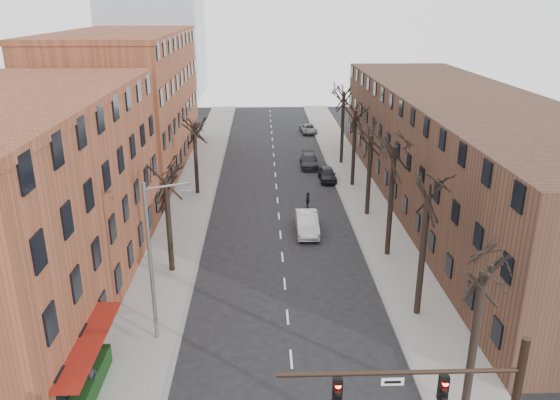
{
  "coord_description": "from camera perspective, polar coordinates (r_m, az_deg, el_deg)",
  "views": [
    {
      "loc": [
        -1.37,
        -15.55,
        17.29
      ],
      "look_at": [
        -0.14,
        21.04,
        4.0
      ],
      "focal_mm": 35.0,
      "sensor_mm": 36.0,
      "label": 1
    }
  ],
  "objects": [
    {
      "name": "sidewalk_left",
      "position": [
        53.82,
        -8.9,
        1.05
      ],
      "size": [
        4.0,
        90.0,
        0.15
      ],
      "primitive_type": "cube",
      "color": "gray",
      "rests_on": "ground"
    },
    {
      "name": "tree_right_c",
      "position": [
        40.54,
        11.1,
        -5.7
      ],
      "size": [
        5.2,
        5.2,
        11.6
      ],
      "primitive_type": null,
      "color": "black",
      "rests_on": "ground"
    },
    {
      "name": "building_left_near",
      "position": [
        35.71,
        -26.0,
        -0.58
      ],
      "size": [
        12.0,
        26.0,
        12.0
      ],
      "primitive_type": "cube",
      "color": "brown",
      "rests_on": "ground"
    },
    {
      "name": "silver_sedan",
      "position": [
        43.36,
        2.85,
        -2.43
      ],
      "size": [
        1.72,
        4.86,
        1.6
      ],
      "primitive_type": "imported",
      "rotation": [
        0.0,
        0.0,
        -0.01
      ],
      "color": "#AEB0B6",
      "rests_on": "ground"
    },
    {
      "name": "parked_car_far",
      "position": [
        77.17,
        2.99,
        7.44
      ],
      "size": [
        2.41,
        4.54,
        1.21
      ],
      "primitive_type": "imported",
      "rotation": [
        0.0,
        0.0,
        0.09
      ],
      "color": "slate",
      "rests_on": "ground"
    },
    {
      "name": "pedestrian_crossing",
      "position": [
        48.17,
        2.93,
        -0.1
      ],
      "size": [
        0.45,
        0.96,
        1.6
      ],
      "primitive_type": "imported",
      "rotation": [
        0.0,
        0.0,
        1.5
      ],
      "color": "black",
      "rests_on": "ground"
    },
    {
      "name": "building_right",
      "position": [
        50.28,
        18.41,
        4.77
      ],
      "size": [
        12.0,
        50.0,
        10.0
      ],
      "primitive_type": "cube",
      "color": "#493022",
      "rests_on": "ground"
    },
    {
      "name": "tree_right_f",
      "position": [
        62.66,
        6.39,
        3.81
      ],
      "size": [
        5.2,
        5.2,
        11.6
      ],
      "primitive_type": null,
      "color": "black",
      "rests_on": "ground"
    },
    {
      "name": "parked_car_mid",
      "position": [
        60.9,
        3.05,
        4.09
      ],
      "size": [
        1.97,
        4.69,
        1.35
      ],
      "primitive_type": "imported",
      "rotation": [
        0.0,
        0.0,
        -0.02
      ],
      "color": "#202229",
      "rests_on": "ground"
    },
    {
      "name": "tree_left_b",
      "position": [
        52.85,
        -8.59,
        0.62
      ],
      "size": [
        5.2,
        5.2,
        9.5
      ],
      "primitive_type": null,
      "color": "black",
      "rests_on": "ground"
    },
    {
      "name": "awning_left",
      "position": [
        28.78,
        -18.67,
        -18.22
      ],
      "size": [
        1.2,
        7.0,
        0.15
      ],
      "primitive_type": "cube",
      "color": "maroon",
      "rests_on": "ground"
    },
    {
      "name": "pedestrian_a",
      "position": [
        27.74,
        -19.09,
        -17.32
      ],
      "size": [
        0.68,
        0.52,
        1.69
      ],
      "primitive_type": "imported",
      "rotation": [
        0.0,
        0.0,
        0.21
      ],
      "color": "black",
      "rests_on": "sidewalk_left"
    },
    {
      "name": "hedge",
      "position": [
        27.67,
        -19.62,
        -18.38
      ],
      "size": [
        0.8,
        6.0,
        1.0
      ],
      "primitive_type": "cube",
      "color": "#133512",
      "rests_on": "sidewalk_left"
    },
    {
      "name": "sidewalk_right",
      "position": [
        54.22,
        8.13,
        1.23
      ],
      "size": [
        4.0,
        90.0,
        0.15
      ],
      "primitive_type": "cube",
      "color": "gray",
      "rests_on": "ground"
    },
    {
      "name": "tree_right_b",
      "position": [
        33.74,
        14.07,
        -11.55
      ],
      "size": [
        5.2,
        5.2,
        10.8
      ],
      "primitive_type": null,
      "color": "black",
      "rests_on": "ground"
    },
    {
      "name": "tree_right_d",
      "position": [
        47.71,
        9.05,
        -1.56
      ],
      "size": [
        5.2,
        5.2,
        10.0
      ],
      "primitive_type": null,
      "color": "black",
      "rests_on": "ground"
    },
    {
      "name": "building_left_far",
      "position": [
        62.18,
        -15.74,
        9.69
      ],
      "size": [
        12.0,
        28.0,
        14.0
      ],
      "primitive_type": "cube",
      "color": "brown",
      "rests_on": "ground"
    },
    {
      "name": "parked_car_near",
      "position": [
        56.25,
        4.97,
        2.71
      ],
      "size": [
        1.7,
        4.09,
        1.39
      ],
      "primitive_type": "imported",
      "rotation": [
        0.0,
        0.0,
        0.01
      ],
      "color": "black",
      "rests_on": "ground"
    },
    {
      "name": "streetlight",
      "position": [
        28.91,
        -13.09,
        -5.74
      ],
      "size": [
        2.45,
        0.22,
        9.03
      ],
      "color": "slate",
      "rests_on": "ground"
    },
    {
      "name": "tree_right_e",
      "position": [
        55.11,
        7.54,
        1.49
      ],
      "size": [
        5.2,
        5.2,
        10.8
      ],
      "primitive_type": null,
      "color": "black",
      "rests_on": "ground"
    },
    {
      "name": "tree_left_a",
      "position": [
        38.26,
        -11.18,
        -7.33
      ],
      "size": [
        5.2,
        5.2,
        9.5
      ],
      "primitive_type": null,
      "color": "black",
      "rests_on": "ground"
    }
  ]
}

